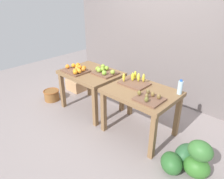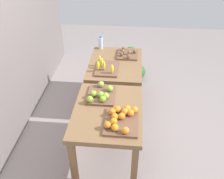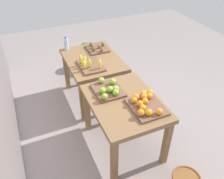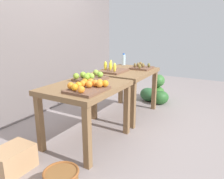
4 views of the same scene
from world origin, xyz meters
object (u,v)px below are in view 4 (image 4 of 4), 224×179
at_px(apple_bin, 90,77).
at_px(banana_crate, 113,70).
at_px(display_table_right, 126,77).
at_px(watermelon_pile, 156,92).
at_px(orange_bin, 88,87).
at_px(cardboard_produce_box, 13,159).
at_px(water_bottle, 124,60).
at_px(display_table_left, 86,94).
at_px(kiwi_bin, 142,67).

relative_size(apple_bin, banana_crate, 0.97).
xyz_separation_m(display_table_right, banana_crate, (-0.22, 0.12, 0.15)).
bearing_deg(display_table_right, watermelon_pile, -13.58).
xyz_separation_m(display_table_right, apple_bin, (-0.88, 0.11, 0.15)).
height_order(orange_bin, cardboard_produce_box, orange_bin).
distance_m(display_table_right, watermelon_pile, 1.05).
relative_size(orange_bin, watermelon_pile, 0.65).
bearing_deg(display_table_right, apple_bin, 173.01).
bearing_deg(banana_crate, water_bottle, 13.60).
bearing_deg(watermelon_pile, display_table_right, 166.42).
distance_m(display_table_left, cardboard_produce_box, 1.07).
relative_size(display_table_right, watermelon_pile, 1.53).
distance_m(water_bottle, watermelon_pile, 0.96).
height_order(kiwi_bin, cardboard_produce_box, kiwi_bin).
xyz_separation_m(banana_crate, water_bottle, (0.68, 0.16, 0.06)).
relative_size(display_table_right, kiwi_bin, 2.86).
bearing_deg(apple_bin, banana_crate, 0.87).
bearing_deg(orange_bin, banana_crate, 14.66).
distance_m(display_table_right, cardboard_produce_box, 2.09).
bearing_deg(watermelon_pile, cardboard_produce_box, 169.87).
bearing_deg(water_bottle, orange_bin, -165.75).
relative_size(display_table_left, display_table_right, 1.00).
bearing_deg(watermelon_pile, display_table_left, 173.78).
relative_size(orange_bin, banana_crate, 1.01).
bearing_deg(kiwi_bin, banana_crate, 148.83).
height_order(banana_crate, watermelon_pile, banana_crate).
xyz_separation_m(orange_bin, kiwi_bin, (1.56, -0.00, -0.01)).
bearing_deg(banana_crate, display_table_right, -27.85).
distance_m(kiwi_bin, watermelon_pile, 0.90).
distance_m(display_table_left, orange_bin, 0.30).
xyz_separation_m(display_table_left, water_bottle, (1.58, 0.28, 0.21)).
distance_m(orange_bin, watermelon_pile, 2.32).
bearing_deg(apple_bin, cardboard_produce_box, 170.31).
distance_m(apple_bin, cardboard_produce_box, 1.32).
relative_size(apple_bin, kiwi_bin, 1.17).
distance_m(display_table_right, water_bottle, 0.58).
xyz_separation_m(display_table_left, kiwi_bin, (1.37, -0.17, 0.14)).
distance_m(apple_bin, water_bottle, 1.35).
xyz_separation_m(banana_crate, kiwi_bin, (0.47, -0.28, -0.01)).
height_order(watermelon_pile, cardboard_produce_box, watermelon_pile).
height_order(orange_bin, apple_bin, apple_bin).
distance_m(display_table_left, display_table_right, 1.12).
xyz_separation_m(kiwi_bin, cardboard_produce_box, (-2.25, 0.47, -0.66)).
bearing_deg(display_table_left, cardboard_produce_box, 161.26).
bearing_deg(orange_bin, display_table_right, 7.23).
height_order(banana_crate, kiwi_bin, banana_crate).
bearing_deg(banana_crate, orange_bin, -165.34).
distance_m(display_table_right, banana_crate, 0.29).
relative_size(banana_crate, water_bottle, 2.03).
relative_size(banana_crate, cardboard_produce_box, 1.10).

